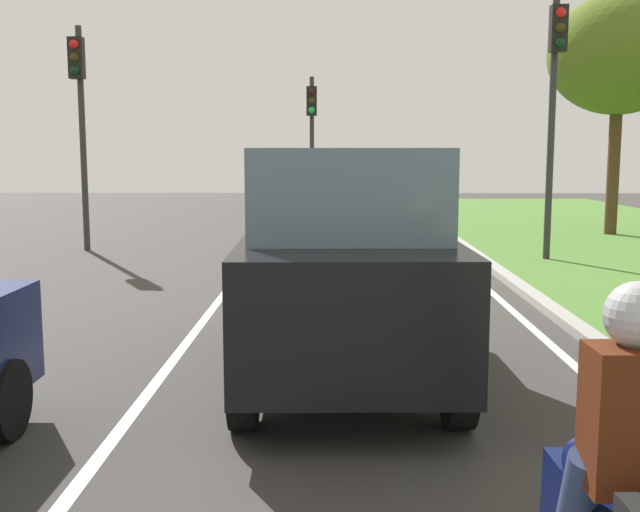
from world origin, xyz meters
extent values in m
plane|color=#383533|center=(0.00, 14.00, 0.00)|extent=(60.00, 60.00, 0.00)
cube|color=silver|center=(-0.70, 14.00, 0.00)|extent=(0.12, 32.00, 0.01)
cube|color=silver|center=(3.60, 14.00, 0.00)|extent=(0.12, 32.00, 0.01)
cube|color=#9E9B93|center=(4.10, 14.00, 0.06)|extent=(0.24, 48.00, 0.12)
cube|color=black|center=(1.15, 9.61, 0.93)|extent=(2.01, 4.55, 1.10)
cube|color=slate|center=(1.15, 9.46, 1.88)|extent=(1.77, 2.74, 0.80)
cylinder|color=black|center=(0.23, 11.12, 0.38)|extent=(0.24, 0.77, 0.76)
cylinder|color=black|center=(1.98, 11.16, 0.38)|extent=(0.24, 0.77, 0.76)
cylinder|color=black|center=(0.31, 8.06, 0.38)|extent=(0.24, 0.77, 0.76)
cylinder|color=black|center=(2.06, 8.10, 0.38)|extent=(0.24, 0.77, 0.76)
cylinder|color=black|center=(-1.55, 7.78, 0.32)|extent=(0.22, 0.64, 0.64)
ellipsoid|color=#0C143F|center=(2.25, 5.44, 0.80)|extent=(0.29, 0.51, 0.24)
cube|color=#4C1E0C|center=(2.26, 5.04, 1.18)|extent=(0.41, 0.27, 0.60)
sphere|color=#B2B2B7|center=(2.26, 5.07, 1.60)|extent=(0.28, 0.28, 0.28)
cylinder|color=navy|center=(2.09, 5.15, 0.80)|extent=(0.17, 0.30, 0.45)
cylinder|color=#2D2D2D|center=(5.45, 17.71, 2.68)|extent=(0.14, 0.14, 5.36)
cube|color=black|center=(5.45, 17.51, 4.64)|extent=(0.32, 0.24, 0.90)
sphere|color=red|center=(5.45, 17.38, 4.92)|extent=(0.20, 0.20, 0.20)
sphere|color=#382B0C|center=(5.45, 17.38, 4.64)|extent=(0.20, 0.20, 0.20)
sphere|color=black|center=(5.45, 17.38, 4.36)|extent=(0.20, 0.20, 0.20)
cylinder|color=#2D2D2D|center=(-4.62, 19.37, 2.51)|extent=(0.14, 0.14, 5.02)
cube|color=black|center=(-4.62, 19.17, 4.29)|extent=(0.32, 0.24, 0.90)
sphere|color=red|center=(-4.62, 19.04, 4.57)|extent=(0.20, 0.20, 0.20)
sphere|color=#382B0C|center=(-4.62, 19.04, 4.29)|extent=(0.20, 0.20, 0.20)
sphere|color=black|center=(-4.62, 19.04, 4.01)|extent=(0.20, 0.20, 0.20)
cylinder|color=#2D2D2D|center=(0.37, 26.38, 2.29)|extent=(0.14, 0.14, 4.57)
cube|color=black|center=(0.37, 26.18, 3.81)|extent=(0.32, 0.24, 0.90)
sphere|color=#3F0F0F|center=(0.37, 26.05, 4.09)|extent=(0.20, 0.20, 0.20)
sphere|color=#382B0C|center=(0.37, 26.05, 3.81)|extent=(0.20, 0.20, 0.20)
sphere|color=green|center=(0.37, 26.05, 3.53)|extent=(0.20, 0.20, 0.20)
cylinder|color=#4C331E|center=(8.49, 22.52, 1.70)|extent=(0.32, 0.32, 3.39)
ellipsoid|color=#51661E|center=(8.49, 22.52, 4.77)|extent=(3.66, 3.66, 3.11)
camera|label=1|loc=(1.03, 2.06, 2.25)|focal=42.77mm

